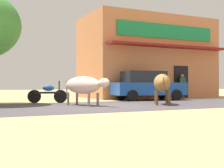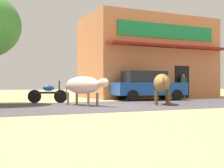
{
  "view_description": "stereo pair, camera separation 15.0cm",
  "coord_description": "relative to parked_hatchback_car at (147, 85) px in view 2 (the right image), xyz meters",
  "views": [
    {
      "loc": [
        -5.29,
        -11.83,
        0.9
      ],
      "look_at": [
        1.1,
        1.59,
        0.91
      ],
      "focal_mm": 49.75,
      "sensor_mm": 36.0,
      "label": 1
    },
    {
      "loc": [
        -5.15,
        -11.89,
        0.9
      ],
      "look_at": [
        1.1,
        1.59,
        0.91
      ],
      "focal_mm": 49.75,
      "sensor_mm": 36.0,
      "label": 2
    }
  ],
  "objects": [
    {
      "name": "cow_near_brown",
      "position": [
        -4.81,
        -2.7,
        0.01
      ],
      "size": [
        1.41,
        2.57,
        1.23
      ],
      "color": "beige",
      "rests_on": "ground"
    },
    {
      "name": "asphalt_road",
      "position": [
        -4.06,
        -3.21,
        -0.84
      ],
      "size": [
        72.0,
        5.97,
        0.0
      ],
      "primitive_type": "cube",
      "color": "#474044",
      "rests_on": "ground"
    },
    {
      "name": "ground",
      "position": [
        -4.06,
        -3.21,
        -0.84
      ],
      "size": [
        80.0,
        80.0,
        0.0
      ],
      "primitive_type": "plane",
      "color": "tan"
    },
    {
      "name": "storefront_right_club",
      "position": [
        2.3,
        3.65,
        1.9
      ],
      "size": [
        8.89,
        5.61,
        5.47
      ],
      "color": "#CD7C4E",
      "rests_on": "ground"
    },
    {
      "name": "parked_motorcycle",
      "position": [
        -5.73,
        -0.29,
        -0.37
      ],
      "size": [
        1.79,
        0.73,
        1.07
      ],
      "color": "black",
      "rests_on": "ground"
    },
    {
      "name": "pedestrian_by_shop",
      "position": [
        3.32,
        1.03,
        0.06
      ],
      "size": [
        0.46,
        0.61,
        1.55
      ],
      "color": "#3F3F47",
      "rests_on": "ground"
    },
    {
      "name": "parked_hatchback_car",
      "position": [
        0.0,
        0.0,
        0.0
      ],
      "size": [
        4.24,
        2.36,
        1.64
      ],
      "color": "#194AA2",
      "rests_on": "ground"
    },
    {
      "name": "cow_far_dark",
      "position": [
        -1.36,
        -3.48,
        0.11
      ],
      "size": [
        1.7,
        2.37,
        1.36
      ],
      "color": "olive",
      "rests_on": "ground"
    }
  ]
}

